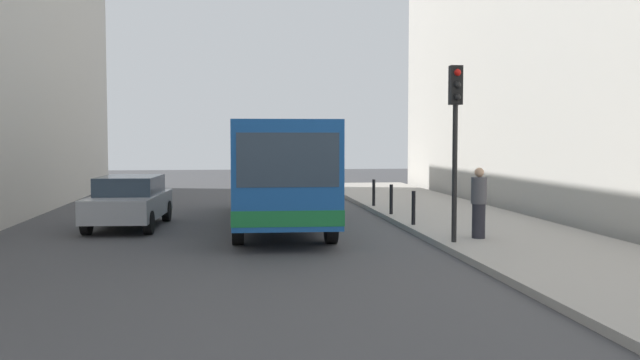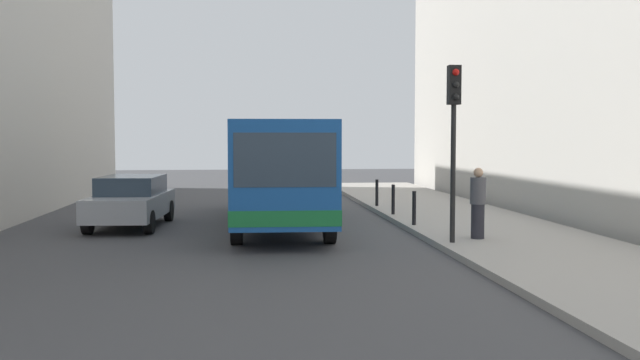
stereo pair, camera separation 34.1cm
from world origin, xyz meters
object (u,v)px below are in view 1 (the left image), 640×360
bus (278,167)px  bollard_near (413,208)px  pedestrian_near_signal (479,203)px  car_beside_bus (130,200)px  bollard_mid (391,199)px  bollard_far (374,193)px  traffic_light (455,120)px

bus → bollard_near: size_ratio=11.67×
pedestrian_near_signal → bollard_near: bearing=-19.5°
car_beside_bus → pedestrian_near_signal: bearing=157.6°
bollard_near → pedestrian_near_signal: (0.89, -2.77, 0.38)m
bollard_near → bollard_mid: (0.00, 2.77, 0.00)m
car_beside_bus → bus: bearing=-172.7°
bollard_far → car_beside_bus: bearing=-153.7°
traffic_light → bollard_near: traffic_light is taller
bus → bollard_mid: bus is taller
bollard_mid → bollard_far: bearing=90.0°
bollard_mid → car_beside_bus: bearing=-171.7°
bus → pedestrian_near_signal: (4.56, -4.63, -0.72)m
bus → pedestrian_near_signal: bearing=136.2°
bollard_near → bollard_far: bearing=90.0°
car_beside_bus → traffic_light: traffic_light is taller
car_beside_bus → bollard_near: size_ratio=4.75×
pedestrian_near_signal → traffic_light: bearing=87.5°
traffic_light → bollard_far: 9.17m
traffic_light → pedestrian_near_signal: size_ratio=2.39×
bollard_far → pedestrian_near_signal: 8.36m
bus → bollard_near: (3.67, -1.86, -1.10)m
car_beside_bus → bollard_near: (7.99, -1.60, -0.16)m
bollard_near → pedestrian_near_signal: pedestrian_near_signal is taller
bollard_far → pedestrian_near_signal: pedestrian_near_signal is taller
traffic_light → car_beside_bus: bearing=148.7°
bollard_mid → pedestrian_near_signal: (0.89, -5.53, 0.38)m
car_beside_bus → bollard_mid: car_beside_bus is taller
bollard_near → bollard_far: 5.54m
bollard_mid → bollard_far: same height
bus → pedestrian_near_signal: bus is taller
traffic_light → bus: bearing=126.0°
pedestrian_near_signal → bollard_far: bearing=-31.3°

